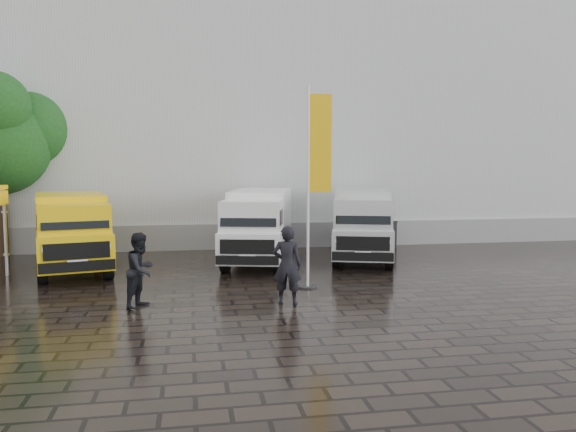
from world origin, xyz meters
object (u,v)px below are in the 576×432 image
at_px(van_yellow, 72,233).
at_px(person_tent, 141,270).
at_px(van_white, 259,227).
at_px(person_front, 287,265).
at_px(flagpole, 315,175).
at_px(wheelie_bin, 387,234).
at_px(van_silver, 363,225).

bearing_deg(van_yellow, person_tent, -76.77).
height_order(van_white, person_front, van_white).
height_order(van_yellow, van_white, van_white).
bearing_deg(person_tent, van_yellow, 56.18).
xyz_separation_m(van_white, person_tent, (-3.41, -5.44, -0.34)).
relative_size(flagpole, person_tent, 3.08).
bearing_deg(person_tent, wheelie_bin, -18.42).
distance_m(van_silver, wheelie_bin, 3.29).
height_order(flagpole, person_tent, flagpole).
bearing_deg(van_white, van_yellow, -160.52).
relative_size(van_yellow, van_white, 0.92).
distance_m(wheelie_bin, person_front, 10.09).
relative_size(van_yellow, wheelie_bin, 4.82).
bearing_deg(van_yellow, van_white, -7.82).
height_order(wheelie_bin, person_front, person_front).
relative_size(van_white, van_silver, 1.00).
bearing_deg(person_front, flagpole, -104.13).
xyz_separation_m(van_white, wheelie_bin, (5.50, 2.64, -0.68)).
bearing_deg(wheelie_bin, van_silver, -126.34).
bearing_deg(van_white, person_front, -76.59).
relative_size(van_silver, flagpole, 1.05).
bearing_deg(person_tent, van_silver, -23.05).
distance_m(flagpole, wheelie_bin, 8.48).
bearing_deg(van_yellow, flagpole, -40.66).
bearing_deg(person_tent, flagpole, -43.84).
height_order(flagpole, wheelie_bin, flagpole).
xyz_separation_m(wheelie_bin, person_tent, (-8.91, -8.08, 0.34)).
distance_m(person_front, person_tent, 3.40).
height_order(van_white, wheelie_bin, van_white).
bearing_deg(van_silver, person_front, -104.95).
distance_m(van_yellow, van_silver, 9.53).
height_order(van_yellow, flagpole, flagpole).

